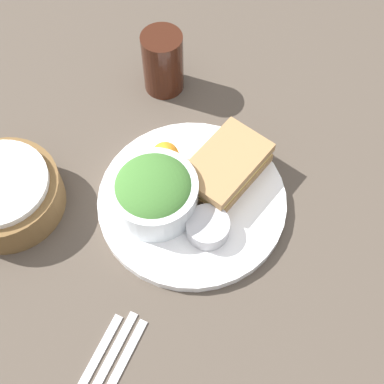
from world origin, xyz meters
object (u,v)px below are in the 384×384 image
(sandwich, at_px, (226,167))
(spoon, at_px, (93,365))
(plate, at_px, (192,201))
(knife, at_px, (104,371))
(bread_basket, at_px, (4,193))
(drink_glass, at_px, (163,62))
(salad_bowl, at_px, (154,192))
(fork, at_px, (115,376))
(dressing_cup, at_px, (208,227))

(sandwich, relative_size, spoon, 1.01)
(plate, distance_m, knife, 0.29)
(bread_basket, xyz_separation_m, knife, (-0.14, -0.28, -0.03))
(drink_glass, distance_m, bread_basket, 0.35)
(sandwich, xyz_separation_m, spoon, (-0.36, 0.01, -0.04))
(salad_bowl, bearing_deg, fork, -159.64)
(sandwich, xyz_separation_m, knife, (-0.36, -0.01, -0.04))
(drink_glass, relative_size, knife, 0.66)
(salad_bowl, relative_size, fork, 0.81)
(dressing_cup, relative_size, fork, 0.39)
(sandwich, distance_m, salad_bowl, 0.13)
(plate, distance_m, spoon, 0.29)
(sandwich, height_order, knife, sandwich)
(knife, relative_size, spoon, 1.17)
(sandwich, height_order, drink_glass, drink_glass)
(salad_bowl, relative_size, spoon, 0.90)
(plate, relative_size, spoon, 1.97)
(fork, distance_m, knife, 0.02)
(fork, xyz_separation_m, knife, (-0.00, 0.02, 0.00))
(dressing_cup, height_order, bread_basket, bread_basket)
(drink_glass, height_order, spoon, drink_glass)
(sandwich, height_order, dressing_cup, sandwich)
(plate, xyz_separation_m, spoon, (-0.29, -0.01, -0.01))
(plate, height_order, drink_glass, drink_glass)
(drink_glass, bearing_deg, knife, -157.30)
(knife, bearing_deg, drink_glass, -163.06)
(sandwich, height_order, salad_bowl, salad_bowl)
(drink_glass, xyz_separation_m, bread_basket, (-0.34, 0.08, -0.02))
(knife, bearing_deg, plate, -180.00)
(dressing_cup, xyz_separation_m, knife, (-0.25, 0.02, -0.03))
(dressing_cup, distance_m, spoon, 0.26)
(drink_glass, distance_m, fork, 0.53)
(fork, bearing_deg, spoon, -90.00)
(plate, bearing_deg, dressing_cup, -127.53)
(bread_basket, relative_size, spoon, 1.18)
(salad_bowl, height_order, bread_basket, salad_bowl)
(salad_bowl, bearing_deg, bread_basket, 118.33)
(salad_bowl, height_order, drink_glass, drink_glass)
(sandwich, bearing_deg, plate, 159.97)
(fork, relative_size, knife, 0.95)
(sandwich, bearing_deg, salad_bowl, 146.22)
(plate, bearing_deg, drink_glass, 41.93)
(drink_glass, bearing_deg, dressing_cup, -135.99)
(drink_glass, distance_m, knife, 0.52)
(plate, distance_m, sandwich, 0.08)
(bread_basket, bearing_deg, fork, -114.51)
(bread_basket, bearing_deg, drink_glass, -13.48)
(salad_bowl, xyz_separation_m, dressing_cup, (-0.00, -0.10, -0.02))
(spoon, bearing_deg, bread_basket, -123.74)
(drink_glass, relative_size, spoon, 0.77)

